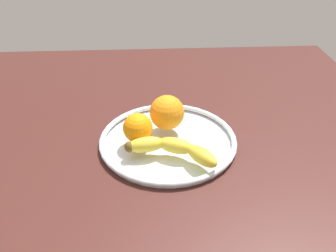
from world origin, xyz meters
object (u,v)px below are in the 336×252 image
object	(u,v)px
banana	(172,149)
orange_front_right	(167,113)
orange_center	(138,128)
fruit_bowl	(168,140)

from	to	relation	value
banana	orange_front_right	size ratio (longest dim) A/B	2.46
banana	orange_center	world-z (taller)	orange_center
fruit_bowl	orange_center	xyz separation A→B (cm)	(6.62, 0.87, 4.16)
fruit_bowl	orange_front_right	distance (cm)	6.38
fruit_bowl	orange_center	size ratio (longest dim) A/B	4.73
orange_center	orange_front_right	size ratio (longest dim) A/B	0.82
fruit_bowl	orange_front_right	xyz separation A→B (cm)	(0.08, -4.10, 4.88)
banana	orange_center	xyz separation A→B (cm)	(7.15, -5.69, 1.60)
banana	orange_center	bearing A→B (deg)	-16.77
banana	orange_front_right	bearing A→B (deg)	-65.00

